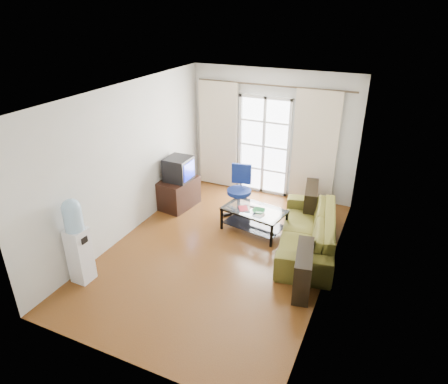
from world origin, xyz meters
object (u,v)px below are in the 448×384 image
object	(u,v)px
coffee_table	(254,217)
crt_tv	(178,169)
sofa	(307,231)
water_cooler	(77,239)
tv_stand	(179,193)
task_chair	(239,200)

from	to	relation	value
coffee_table	crt_tv	bearing A→B (deg)	170.18
sofa	crt_tv	distance (m)	2.89
water_cooler	coffee_table	bearing A→B (deg)	53.30
coffee_table	water_cooler	xyz separation A→B (m)	(-1.88, -2.44, 0.43)
crt_tv	water_cooler	bearing A→B (deg)	-92.48
sofa	crt_tv	world-z (taller)	crt_tv
tv_stand	crt_tv	distance (m)	0.54
coffee_table	tv_stand	xyz separation A→B (m)	(-1.78, 0.29, 0.01)
sofa	coffee_table	world-z (taller)	sofa
task_chair	water_cooler	distance (m)	3.31
sofa	task_chair	xyz separation A→B (m)	(-1.54, 0.67, -0.04)
sofa	water_cooler	bearing A→B (deg)	-62.20
coffee_table	water_cooler	distance (m)	3.12
tv_stand	crt_tv	size ratio (longest dim) A/B	1.55
task_chair	sofa	bearing A→B (deg)	-34.33
crt_tv	water_cooler	distance (m)	2.75
tv_stand	task_chair	xyz separation A→B (m)	(1.26, 0.24, -0.01)
tv_stand	water_cooler	xyz separation A→B (m)	(-0.11, -2.74, 0.42)
coffee_table	task_chair	size ratio (longest dim) A/B	1.22
coffee_table	tv_stand	world-z (taller)	tv_stand
crt_tv	tv_stand	bearing A→B (deg)	-90.66
crt_tv	water_cooler	size ratio (longest dim) A/B	0.38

